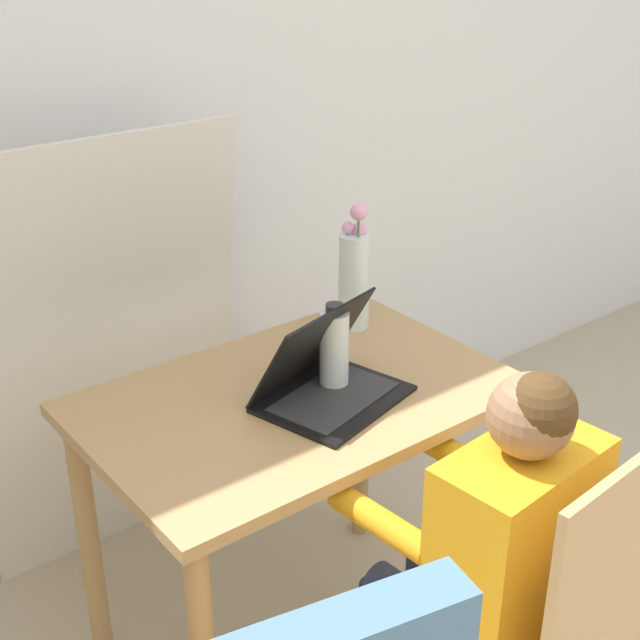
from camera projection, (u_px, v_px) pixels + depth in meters
name	position (u px, v px, depth m)	size (l,w,h in m)	color
wall_back	(173.00, 107.00, 2.44)	(6.40, 0.05, 2.50)	white
dining_table	(297.00, 440.00, 2.06)	(0.95, 0.63, 0.76)	tan
person_seated	(492.00, 549.00, 1.70)	(0.37, 0.45, 1.05)	orange
laptop	(325.00, 377.00, 1.97)	(0.36, 0.31, 0.22)	black
flower_vase	(354.00, 276.00, 2.26)	(0.08, 0.08, 0.34)	silver
water_bottle	(334.00, 349.00, 1.99)	(0.07, 0.07, 0.21)	silver
cardboard_panel	(112.00, 360.00, 2.42)	(0.74, 0.19, 1.27)	silver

